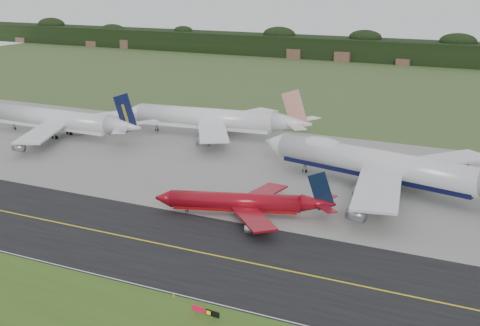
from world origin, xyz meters
name	(u,v)px	position (x,y,z in m)	size (l,w,h in m)	color
ground	(215,245)	(0.00, 0.00, 0.00)	(600.00, 600.00, 0.00)	#405025
taxiway	(204,253)	(0.00, -4.00, 0.01)	(400.00, 32.00, 0.02)	black
apron	(315,173)	(0.00, 51.00, 0.01)	(400.00, 78.00, 0.01)	gray
taxiway_centreline	(204,253)	(0.00, -4.00, 0.03)	(400.00, 0.40, 0.00)	yellow
taxiway_edge_line	(155,289)	(0.00, -19.50, 0.03)	(400.00, 0.25, 0.00)	silver
horizon_treeline	(464,56)	(0.00, 273.76, 5.47)	(700.00, 25.00, 12.00)	black
jet_ba_747	(384,165)	(18.64, 45.08, 5.92)	(68.64, 55.91, 17.40)	silver
jet_red_737	(245,203)	(-2.00, 16.44, 2.76)	(36.00, 28.54, 9.99)	maroon
jet_navy_gold	(61,120)	(-81.78, 52.55, 5.04)	(59.32, 51.85, 15.35)	silver
jet_star_tail	(215,120)	(-40.45, 73.52, 5.30)	(60.36, 50.19, 15.91)	white
taxiway_sign	(205,311)	(11.73, -24.01, 1.10)	(4.66, 0.64, 1.56)	slate
edge_marker_center	(174,296)	(4.16, -20.50, 0.25)	(0.16, 0.16, 0.50)	yellow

